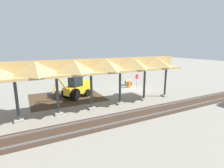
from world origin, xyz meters
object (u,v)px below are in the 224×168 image
at_px(backhoe, 76,87).
at_px(concrete_pipe, 128,82).
at_px(traffic_barrel, 129,84).
at_px(stop_sign, 137,78).

distance_m(backhoe, concrete_pipe, 9.75).
bearing_deg(traffic_barrel, stop_sign, 156.94).
bearing_deg(traffic_barrel, concrete_pipe, -122.59).
height_order(stop_sign, backhoe, backhoe).
height_order(backhoe, traffic_barrel, backhoe).
height_order(backhoe, concrete_pipe, backhoe).
xyz_separation_m(backhoe, traffic_barrel, (-8.47, -1.63, -0.81)).
relative_size(stop_sign, traffic_barrel, 2.22).
bearing_deg(stop_sign, backhoe, 6.81).
distance_m(stop_sign, concrete_pipe, 2.02).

